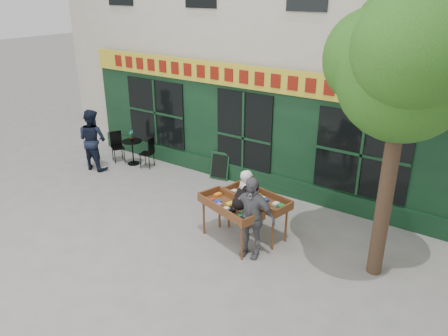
{
  "coord_description": "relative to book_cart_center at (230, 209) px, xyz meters",
  "views": [
    {
      "loc": [
        5.94,
        -7.17,
        5.13
      ],
      "look_at": [
        0.61,
        0.5,
        1.23
      ],
      "focal_mm": 35.0,
      "sensor_mm": 36.0,
      "label": 1
    }
  ],
  "objects": [
    {
      "name": "book_cart_right",
      "position": [
        0.29,
        0.62,
        0.0
      ],
      "size": [
        1.59,
        0.9,
        0.99
      ],
      "rotation": [
        0.0,
        0.0,
        -0.19
      ],
      "color": "brown",
      "rests_on": "ground"
    },
    {
      "name": "street_tree",
      "position": [
        2.92,
        0.79,
        3.29
      ],
      "size": [
        3.05,
        2.9,
        5.6
      ],
      "color": "#382619",
      "rests_on": "ground"
    },
    {
      "name": "man_right",
      "position": [
        0.59,
        -0.13,
        0.05
      ],
      "size": [
        1.07,
        0.58,
        1.74
      ],
      "primitive_type": "imported",
      "rotation": [
        0.0,
        0.0,
        0.16
      ],
      "color": "#57575C",
      "rests_on": "ground"
    },
    {
      "name": "dog",
      "position": [
        0.35,
        -0.05,
        0.47
      ],
      "size": [
        0.5,
        0.67,
        0.6
      ],
      "primitive_type": null,
      "rotation": [
        0.0,
        0.0,
        -0.29
      ],
      "color": "black",
      "rests_on": "book_cart_center"
    },
    {
      "name": "potted_plant",
      "position": [
        -5.0,
        2.03,
        0.11
      ],
      "size": [
        0.2,
        0.16,
        0.34
      ],
      "primitive_type": "imported",
      "rotation": [
        0.0,
        0.0,
        -0.24
      ],
      "color": "gray",
      "rests_on": "bistro_table"
    },
    {
      "name": "man_left",
      "position": [
        -5.7,
        1.13,
        0.1
      ],
      "size": [
        0.96,
        0.79,
        1.84
      ],
      "primitive_type": "imported",
      "rotation": [
        0.0,
        0.0,
        3.25
      ],
      "color": "black",
      "rests_on": "ground"
    },
    {
      "name": "chalkboard",
      "position": [
        -2.14,
        2.63,
        -0.42
      ],
      "size": [
        0.58,
        0.27,
        0.79
      ],
      "rotation": [
        0.0,
        0.0,
        0.16
      ],
      "color": "black",
      "rests_on": "ground"
    },
    {
      "name": "ground",
      "position": [
        -1.42,
        0.44,
        -0.82
      ],
      "size": [
        80.0,
        80.0,
        0.0
      ],
      "primitive_type": "plane",
      "color": "slate",
      "rests_on": "ground"
    },
    {
      "name": "bistro_table",
      "position": [
        -5.0,
        2.03,
        -0.28
      ],
      "size": [
        0.6,
        0.6,
        0.76
      ],
      "color": "black",
      "rests_on": "ground"
    },
    {
      "name": "woman",
      "position": [
        0.0,
        0.65,
        -0.08
      ],
      "size": [
        0.62,
        0.49,
        1.48
      ],
      "primitive_type": "imported",
      "rotation": [
        0.0,
        0.0,
        2.85
      ],
      "color": "white",
      "rests_on": "ground"
    },
    {
      "name": "book_cart_center",
      "position": [
        0.0,
        0.0,
        0.0
      ],
      "size": [
        1.62,
        1.03,
        0.99
      ],
      "rotation": [
        0.0,
        0.0,
        -0.29
      ],
      "color": "brown",
      "rests_on": "ground"
    },
    {
      "name": "bistro_chair_right",
      "position": [
        -4.37,
        2.1,
        -0.26
      ],
      "size": [
        0.45,
        0.45,
        0.95
      ],
      "rotation": [
        0.0,
        0.0,
        -1.29
      ],
      "color": "black",
      "rests_on": "ground"
    },
    {
      "name": "bistro_chair_left",
      "position": [
        -5.63,
        1.97,
        -0.26
      ],
      "size": [
        0.49,
        0.49,
        0.95
      ],
      "rotation": [
        0.0,
        0.0,
        1.06
      ],
      "color": "black",
      "rests_on": "ground"
    }
  ]
}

